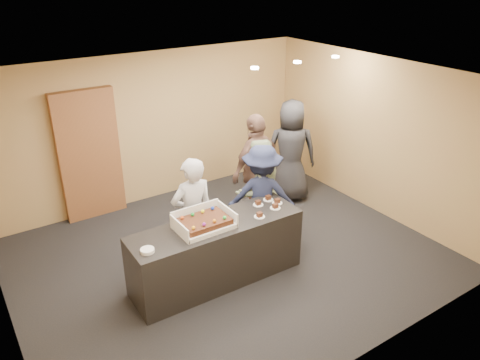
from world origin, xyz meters
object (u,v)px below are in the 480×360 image
Objects in this scene: serving_counter at (217,252)px; plate_stack at (147,250)px; storage_cabinet at (89,156)px; sheet_cake at (204,221)px; cake_box at (203,224)px; person_dark_suit at (291,151)px; person_brown_extra at (257,169)px; person_sage_man at (258,191)px; person_server_grey at (193,215)px; person_navy_man at (262,196)px.

serving_counter is 14.08× the size of plate_stack.
storage_cabinet reaches higher than plate_stack.
storage_cabinet is at bearing 102.41° from sheet_cake.
cake_box is 2.94m from person_dark_suit.
plate_stack is 2.75m from person_brown_extra.
person_sage_man is 0.88× the size of person_dark_suit.
person_sage_man is 0.88× the size of person_brown_extra.
plate_stack is 0.10× the size of person_server_grey.
serving_counter is at bearing 56.68° from person_navy_man.
person_server_grey is at bearing 104.83° from serving_counter.
storage_cabinet is 2.92m from plate_stack.
person_dark_suit is (0.98, 0.30, 0.00)m from person_brown_extra.
plate_stack is at bearing 34.22° from person_server_grey.
storage_cabinet is 2.81m from person_brown_extra.
person_navy_man is 0.87× the size of person_brown_extra.
person_brown_extra is at bearing -85.29° from person_navy_man.
serving_counter is 3.80× the size of sheet_cake.
storage_cabinet is 1.34× the size of person_sage_man.
person_sage_man is at bearing 18.54° from plate_stack.
person_navy_man is (-0.04, -0.16, -0.01)m from person_sage_man.
person_dark_suit reaches higher than person_server_grey.
person_server_grey is 1.19m from person_navy_man.
serving_counter is at bearing -0.00° from sheet_cake.
serving_counter is 3.25× the size of cake_box.
person_server_grey is 0.90× the size of person_dark_suit.
person_dark_suit is (3.45, 1.52, 0.03)m from plate_stack.
sheet_cake is 0.39× the size of person_navy_man.
person_sage_man is (1.12, 0.61, 0.38)m from serving_counter.
sheet_cake is at bearing -77.59° from storage_cabinet.
person_server_grey is at bearing -73.75° from storage_cabinet.
person_dark_suit is (2.42, 1.40, 0.50)m from serving_counter.
plate_stack is at bearing 14.00° from person_sage_man.
person_brown_extra is (2.24, -1.69, -0.17)m from storage_cabinet.
person_dark_suit reaches higher than plate_stack.
serving_counter is 1.08× the size of storage_cabinet.
serving_counter is 0.58m from sheet_cake.
cake_box is at bearing 19.48° from person_sage_man.
plate_stack reaches higher than serving_counter.
storage_cabinet reaches higher than person_server_grey.
person_brown_extra reaches higher than serving_counter.
sheet_cake is at bearing 61.35° from person_dark_suit.
person_sage_man is at bearing 24.02° from cake_box.
storage_cabinet is (-0.79, 2.79, 0.67)m from serving_counter.
sheet_cake is 1.96m from person_brown_extra.
person_dark_suit reaches higher than cake_box.
storage_cabinet is 2.45m from person_server_grey.
person_server_grey is 0.91× the size of person_brown_extra.
sheet_cake reaches higher than plate_stack.
cake_box is at bearing 83.56° from person_server_grey.
person_dark_suit is at bearing -156.73° from person_server_grey.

